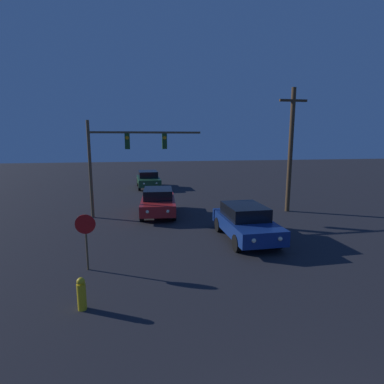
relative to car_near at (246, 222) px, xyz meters
The scene contains 7 objects.
car_near is the anchor object (origin of this frame).
car_mid 6.46m from the car_near, 125.26° to the left, with size 2.30×4.67×1.59m.
car_far 16.21m from the car_near, 104.51° to the left, with size 2.22×4.64×1.59m.
traffic_signal_mast 8.35m from the car_near, 137.98° to the left, with size 6.56×0.30×5.66m.
stop_sign 7.07m from the car_near, 161.30° to the right, with size 0.69×0.07×2.04m.
utility_pole 7.29m from the car_near, 46.34° to the left, with size 1.77×0.28×7.67m.
fire_hydrant 8.05m from the car_near, 142.84° to the right, with size 0.24×0.24×0.93m.
Camera 1 is at (-2.62, -1.72, 4.62)m, focal length 28.00 mm.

